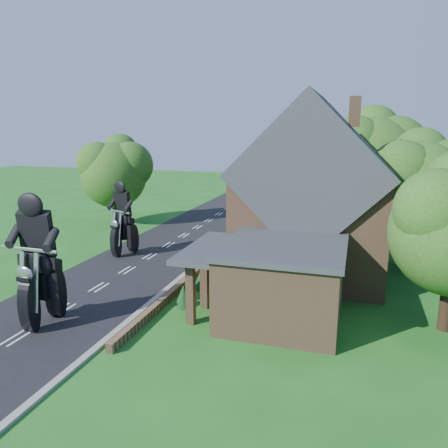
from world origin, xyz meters
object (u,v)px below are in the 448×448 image
(motorcycle_lead, at_px, (44,306))
(motorcycle_follow, at_px, (125,244))
(house, at_px, (313,199))
(garden_wall, at_px, (206,264))
(annex, at_px, (280,280))

(motorcycle_lead, bearing_deg, motorcycle_follow, -77.75)
(house, xyz_separation_m, motorcycle_follow, (-12.23, -0.16, -3.59))
(garden_wall, relative_size, annex, 3.12)
(annex, height_order, motorcycle_lead, annex)
(house, bearing_deg, motorcycle_lead, -134.09)
(garden_wall, bearing_deg, house, 9.17)
(motorcycle_follow, bearing_deg, annex, 171.46)
(garden_wall, height_order, house, house)
(house, xyz_separation_m, motorcycle_lead, (-10.24, -10.57, -3.47))
(house, height_order, annex, house)
(motorcycle_lead, relative_size, motorcycle_follow, 1.15)
(house, relative_size, motorcycle_lead, 5.47)
(garden_wall, height_order, motorcycle_follow, motorcycle_follow)
(motorcycle_follow, bearing_deg, house, -158.02)
(annex, bearing_deg, garden_wall, 133.84)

